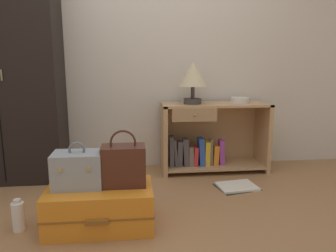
# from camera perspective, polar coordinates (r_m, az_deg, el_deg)

# --- Properties ---
(ground_plane) EXTENTS (9.00, 9.00, 0.00)m
(ground_plane) POSITION_cam_1_polar(r_m,az_deg,el_deg) (2.10, -3.97, -19.21)
(ground_plane) COLOR #9E7047
(back_wall) EXTENTS (6.40, 0.10, 2.60)m
(back_wall) POSITION_cam_1_polar(r_m,az_deg,el_deg) (3.32, -5.38, 15.22)
(back_wall) COLOR beige
(back_wall) RESTS_ON ground_plane
(wardrobe) EXTENTS (0.93, 0.47, 1.92)m
(wardrobe) POSITION_cam_1_polar(r_m,az_deg,el_deg) (3.21, -26.57, 8.16)
(wardrobe) COLOR black
(wardrobe) RESTS_ON ground_plane
(bookshelf) EXTENTS (1.03, 0.39, 0.67)m
(bookshelf) POSITION_cam_1_polar(r_m,az_deg,el_deg) (3.23, 7.23, -2.14)
(bookshelf) COLOR tan
(bookshelf) RESTS_ON ground_plane
(table_lamp) EXTENTS (0.28, 0.28, 0.39)m
(table_lamp) POSITION_cam_1_polar(r_m,az_deg,el_deg) (3.09, 4.39, 8.70)
(table_lamp) COLOR #3D3838
(table_lamp) RESTS_ON bookshelf
(bowl) EXTENTS (0.17, 0.17, 0.05)m
(bowl) POSITION_cam_1_polar(r_m,az_deg,el_deg) (3.26, 12.53, 4.48)
(bowl) COLOR silver
(bowl) RESTS_ON bookshelf
(suitcase_large) EXTENTS (0.69, 0.43, 0.27)m
(suitcase_large) POSITION_cam_1_polar(r_m,az_deg,el_deg) (2.23, -11.79, -13.68)
(suitcase_large) COLOR orange
(suitcase_large) RESTS_ON ground_plane
(train_case) EXTENTS (0.31, 0.22, 0.30)m
(train_case) POSITION_cam_1_polar(r_m,az_deg,el_deg) (2.18, -15.55, -7.36)
(train_case) COLOR #8E99A3
(train_case) RESTS_ON suitcase_large
(handbag) EXTENTS (0.28, 0.17, 0.37)m
(handbag) POSITION_cam_1_polar(r_m,az_deg,el_deg) (2.15, -7.80, -6.78)
(handbag) COLOR #472319
(handbag) RESTS_ON suitcase_large
(bottle) EXTENTS (0.08, 0.08, 0.21)m
(bottle) POSITION_cam_1_polar(r_m,az_deg,el_deg) (2.35, -24.78, -14.14)
(bottle) COLOR white
(bottle) RESTS_ON ground_plane
(open_book_on_floor) EXTENTS (0.39, 0.33, 0.02)m
(open_book_on_floor) POSITION_cam_1_polar(r_m,az_deg,el_deg) (2.91, 11.99, -10.35)
(open_book_on_floor) COLOR white
(open_book_on_floor) RESTS_ON ground_plane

